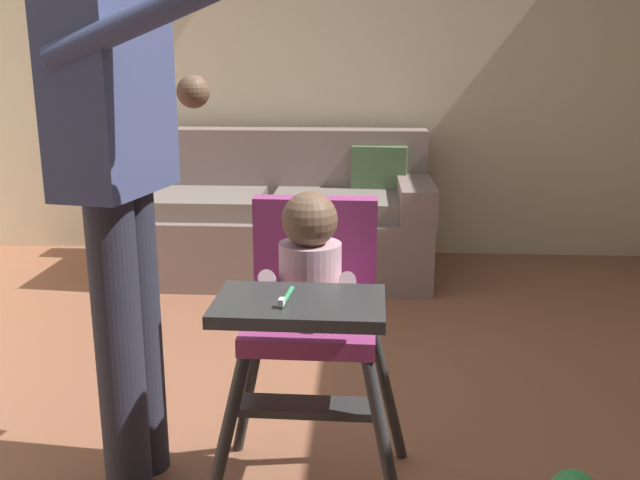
% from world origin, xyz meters
% --- Properties ---
extents(ground, '(6.18, 6.59, 0.10)m').
position_xyz_m(ground, '(0.00, 0.00, -0.05)').
color(ground, '#8F5940').
extents(wall_far, '(5.38, 0.06, 2.78)m').
position_xyz_m(wall_far, '(0.00, 2.53, 1.39)').
color(wall_far, beige).
rests_on(wall_far, ground).
extents(couch, '(1.95, 0.86, 0.86)m').
position_xyz_m(couch, '(-0.19, 2.01, 0.33)').
color(couch, slate).
rests_on(couch, ground).
extents(high_chair, '(0.62, 0.73, 0.96)m').
position_xyz_m(high_chair, '(0.23, -0.34, 0.66)').
color(high_chair, '#313233').
rests_on(high_chair, ground).
extents(adult_standing, '(0.51, 0.56, 1.70)m').
position_xyz_m(adult_standing, '(-0.32, -0.23, 0.97)').
color(adult_standing, '#2A2C3B').
rests_on(adult_standing, ground).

